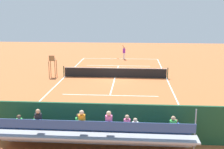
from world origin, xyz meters
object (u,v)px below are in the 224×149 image
object	(u,v)px
equipment_bag	(118,133)
tennis_ball_near	(123,63)
tennis_net	(115,72)
tennis_player	(124,52)
bleacher_stand	(94,134)
tennis_racket	(116,59)
courtside_bench	(154,127)
umpire_chair	(52,64)

from	to	relation	value
equipment_bag	tennis_ball_near	size ratio (longest dim) A/B	13.64
tennis_net	tennis_player	world-z (taller)	tennis_player
tennis_ball_near	bleacher_stand	bearing A→B (deg)	88.76
bleacher_stand	tennis_net	bearing A→B (deg)	-89.88
bleacher_stand	tennis_ball_near	distance (m)	22.88
bleacher_stand	tennis_racket	xyz separation A→B (m)	(0.59, -26.34, -0.95)
courtside_bench	tennis_player	distance (m)	24.04
tennis_net	courtside_bench	size ratio (longest dim) A/B	5.72
equipment_bag	umpire_chair	bearing A→B (deg)	-61.56
tennis_net	tennis_racket	distance (m)	11.01
tennis_racket	tennis_ball_near	size ratio (longest dim) A/B	8.88
equipment_bag	tennis_racket	bearing A→B (deg)	-86.28
tennis_net	courtside_bench	bearing A→B (deg)	102.38
tennis_racket	tennis_ball_near	distance (m)	3.65
courtside_bench	umpire_chair	bearing A→B (deg)	-55.41
tennis_player	umpire_chair	bearing A→B (deg)	57.92
umpire_chair	equipment_bag	size ratio (longest dim) A/B	2.38
tennis_racket	tennis_ball_near	bearing A→B (deg)	107.29
tennis_net	courtside_bench	world-z (taller)	tennis_net
courtside_bench	tennis_racket	world-z (taller)	courtside_bench
courtside_bench	equipment_bag	size ratio (longest dim) A/B	2.00
bleacher_stand	courtside_bench	distance (m)	3.58
tennis_net	tennis_ball_near	bearing A→B (deg)	-94.01
tennis_ball_near	tennis_net	bearing A→B (deg)	85.99
equipment_bag	tennis_racket	distance (m)	24.44
tennis_player	tennis_ball_near	size ratio (longest dim) A/B	29.18
tennis_net	umpire_chair	distance (m)	6.25
umpire_chair	tennis_racket	size ratio (longest dim) A/B	3.65
tennis_ball_near	umpire_chair	bearing A→B (deg)	48.34
tennis_net	tennis_player	size ratio (longest dim) A/B	5.35
tennis_net	bleacher_stand	xyz separation A→B (m)	(-0.03, 15.35, 0.46)
tennis_player	tennis_racket	world-z (taller)	tennis_player
tennis_net	umpire_chair	bearing A→B (deg)	0.53
tennis_ball_near	equipment_bag	bearing A→B (deg)	91.37
umpire_chair	tennis_racket	world-z (taller)	umpire_chair
bleacher_stand	tennis_ball_near	xyz separation A→B (m)	(-0.50, -22.86, -0.93)
tennis_net	tennis_racket	size ratio (longest dim) A/B	17.58
umpire_chair	tennis_racket	distance (m)	12.47
bleacher_stand	courtside_bench	size ratio (longest dim) A/B	5.03
tennis_net	equipment_bag	xyz separation A→B (m)	(-1.03, 13.40, -0.32)
equipment_bag	tennis_player	bearing A→B (deg)	-88.76
umpire_chair	courtside_bench	size ratio (longest dim) A/B	1.19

